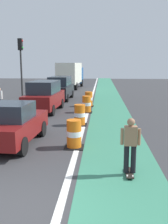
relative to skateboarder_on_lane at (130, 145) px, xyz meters
The scene contains 14 objects.
ground_plane 3.57m from the skateboarder_on_lane, 139.95° to the right, with size 100.00×100.00×0.00m, color #38383A.
bike_lane_strip 9.82m from the skateboarder_on_lane, 91.43° to the left, with size 2.50×80.00×0.01m, color #387F60.
lane_divider_stripe 9.97m from the skateboarder_on_lane, 100.11° to the left, with size 0.20×80.00×0.01m, color silver.
skateboarder_on_lane is the anchor object (origin of this frame).
parked_sedan_nearest 5.10m from the skateboarder_on_lane, 148.91° to the left, with size 2.08×4.19×1.70m.
parked_suv_second 10.97m from the skateboarder_on_lane, 114.98° to the left, with size 2.09×4.68×2.04m.
parked_suv_third 16.45m from the skateboarder_on_lane, 105.91° to the left, with size 2.04×4.66×2.04m.
traffic_barrel_front 3.06m from the skateboarder_on_lane, 127.98° to the left, with size 0.73×0.73×1.09m.
traffic_barrel_mid 6.44m from the skateboarder_on_lane, 107.74° to the left, with size 0.73×0.73×1.09m.
traffic_barrel_back 9.93m from the skateboarder_on_lane, 100.48° to the left, with size 0.73×0.73×1.09m.
traffic_barrel_far 12.40m from the skateboarder_on_lane, 98.30° to the left, with size 0.73×0.73×1.09m.
delivery_truck_down_block 26.85m from the skateboarder_on_lane, 100.31° to the left, with size 2.76×7.73×3.23m.
traffic_light_corner 15.59m from the skateboarder_on_lane, 118.08° to the left, with size 0.41×0.32×5.10m.
pedestrian_crossing 12.23m from the skateboarder_on_lane, 128.25° to the left, with size 0.34×0.20×1.61m.
Camera 1 is at (1.80, -5.04, 3.21)m, focal length 42.18 mm.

